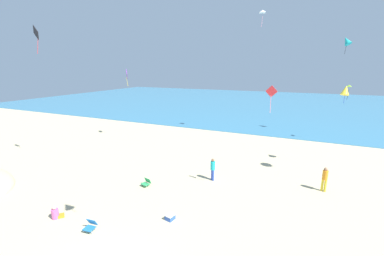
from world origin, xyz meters
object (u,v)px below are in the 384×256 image
at_px(beach_chair_far_left, 91,225).
at_px(person_6, 325,178).
at_px(person_3, 213,168).
at_px(kite_white, 263,11).
at_px(kite_red, 271,93).
at_px(cooler_box, 170,217).
at_px(kite_teal, 347,41).
at_px(kite_purple, 127,74).
at_px(person_1, 56,214).
at_px(beach_chair_mid_beach, 146,182).
at_px(kite_black, 36,33).
at_px(kite_yellow, 346,90).
at_px(kite_lime, 349,86).

bearing_deg(beach_chair_far_left, person_6, 124.21).
bearing_deg(person_3, kite_white, 41.03).
bearing_deg(kite_red, cooler_box, -136.39).
height_order(kite_teal, kite_purple, kite_teal).
bearing_deg(kite_red, person_1, -147.03).
bearing_deg(kite_white, beach_chair_mid_beach, -106.37).
height_order(person_3, kite_white, kite_white).
height_order(kite_black, kite_red, kite_black).
xyz_separation_m(beach_chair_far_left, kite_yellow, (12.28, 13.99, 6.18)).
height_order(cooler_box, person_1, person_1).
bearing_deg(kite_yellow, person_1, -136.65).
distance_m(person_6, kite_white, 18.89).
bearing_deg(kite_red, kite_yellow, 57.93).
xyz_separation_m(person_1, kite_purple, (-5.87, 14.19, 7.17)).
bearing_deg(beach_chair_far_left, person_1, -95.76).
xyz_separation_m(beach_chair_far_left, person_3, (3.79, 8.01, 0.69)).
bearing_deg(cooler_box, person_6, 41.56).
xyz_separation_m(beach_chair_far_left, kite_purple, (-8.42, 14.18, 7.18)).
relative_size(beach_chair_mid_beach, kite_red, 0.44).
bearing_deg(person_1, person_3, 0.60).
bearing_deg(kite_black, kite_lime, 36.10).
bearing_deg(kite_white, cooler_box, -93.89).
bearing_deg(beach_chair_mid_beach, person_3, 140.06).
bearing_deg(person_1, kite_lime, 2.93).
bearing_deg(kite_yellow, beach_chair_mid_beach, -144.94).
bearing_deg(person_1, kite_white, 20.53).
bearing_deg(kite_white, beach_chair_far_left, -102.06).
relative_size(person_1, kite_black, 0.38).
xyz_separation_m(beach_chair_mid_beach, cooler_box, (3.45, -2.81, -0.11)).
bearing_deg(cooler_box, kite_purple, 134.88).
xyz_separation_m(kite_teal, kite_red, (-5.61, -18.53, -4.28)).
distance_m(person_3, kite_purple, 15.14).
bearing_deg(kite_lime, beach_chair_mid_beach, -129.03).
bearing_deg(person_6, beach_chair_far_left, 155.72).
xyz_separation_m(kite_black, kite_purple, (1.25, 8.85, -3.23)).
relative_size(kite_lime, kite_red, 1.02).
bearing_deg(person_6, cooler_box, 157.09).
relative_size(kite_white, kite_purple, 0.92).
bearing_deg(beach_chair_far_left, kite_teal, 146.20).
height_order(kite_white, kite_red, kite_white).
distance_m(beach_chair_mid_beach, beach_chair_far_left, 5.25).
xyz_separation_m(cooler_box, kite_red, (4.38, 4.17, 6.60)).
xyz_separation_m(person_3, kite_purple, (-12.21, 6.17, 6.48)).
xyz_separation_m(beach_chair_far_left, cooler_box, (3.28, 2.44, -0.13)).
xyz_separation_m(beach_chair_mid_beach, kite_lime, (13.89, 17.14, 6.02)).
height_order(kite_yellow, kite_purple, kite_purple).
distance_m(person_6, kite_yellow, 7.18).
distance_m(cooler_box, kite_teal, 27.09).
relative_size(kite_black, kite_red, 1.33).
bearing_deg(kite_lime, kite_purple, -159.67).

